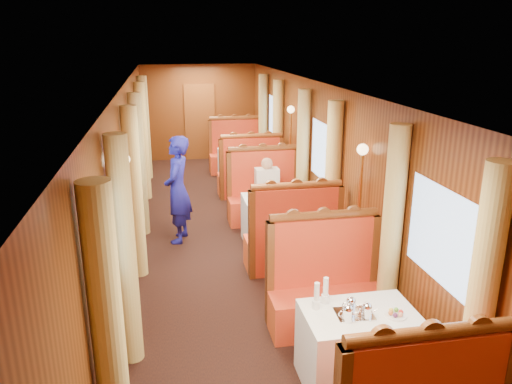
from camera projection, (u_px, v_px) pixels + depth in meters
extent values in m
cube|color=brown|center=(200.00, 122.00, 13.27)|extent=(0.80, 0.04, 2.00)
cube|color=white|center=(358.00, 348.00, 4.70)|extent=(1.05, 0.72, 0.75)
cylinder|color=brown|center=(432.00, 332.00, 3.33)|extent=(1.23, 0.10, 0.10)
cube|color=red|center=(326.00, 310.00, 5.63)|extent=(1.30, 0.55, 0.45)
cube|color=red|center=(322.00, 252.00, 5.65)|extent=(1.30, 0.12, 0.80)
cylinder|color=brown|center=(324.00, 215.00, 5.52)|extent=(1.23, 0.10, 0.10)
cube|color=white|center=(277.00, 220.00, 7.98)|extent=(1.05, 0.72, 0.75)
cube|color=red|center=(291.00, 252.00, 7.14)|extent=(1.30, 0.55, 0.45)
cube|color=red|center=(296.00, 217.00, 6.75)|extent=(1.30, 0.12, 0.80)
cylinder|color=brown|center=(297.00, 185.00, 6.62)|extent=(1.23, 0.10, 0.10)
cube|color=red|center=(265.00, 209.00, 8.92)|extent=(1.30, 0.55, 0.45)
cube|color=red|center=(263.00, 172.00, 8.93)|extent=(1.30, 0.12, 0.80)
cylinder|color=brown|center=(263.00, 148.00, 8.80)|extent=(1.23, 0.10, 0.10)
cube|color=white|center=(242.00, 166.00, 11.27)|extent=(1.05, 0.72, 0.75)
cube|color=red|center=(250.00, 184.00, 10.42)|extent=(1.30, 0.55, 0.45)
cube|color=red|center=(251.00, 158.00, 10.03)|extent=(1.30, 0.12, 0.80)
cylinder|color=brown|center=(251.00, 136.00, 9.90)|extent=(1.23, 0.10, 0.10)
cube|color=red|center=(236.00, 163.00, 12.20)|extent=(1.30, 0.55, 0.45)
cube|color=red|center=(235.00, 136.00, 12.22)|extent=(1.30, 0.12, 0.80)
cylinder|color=brown|center=(235.00, 118.00, 12.09)|extent=(1.23, 0.10, 0.10)
cube|color=silver|center=(354.00, 314.00, 4.55)|extent=(0.36, 0.28, 0.01)
cylinder|color=white|center=(396.00, 315.00, 4.53)|extent=(0.20, 0.20, 0.01)
cylinder|color=white|center=(316.00, 304.00, 4.65)|extent=(0.08, 0.08, 0.08)
cylinder|color=white|center=(317.00, 292.00, 4.61)|extent=(0.05, 0.05, 0.18)
cylinder|color=white|center=(325.00, 299.00, 4.75)|extent=(0.08, 0.08, 0.08)
cylinder|color=white|center=(326.00, 286.00, 4.71)|extent=(0.05, 0.05, 0.18)
cylinder|color=silver|center=(279.00, 194.00, 7.83)|extent=(0.06, 0.06, 0.14)
cylinder|color=silver|center=(241.00, 147.00, 11.12)|extent=(0.06, 0.06, 0.14)
cylinder|color=#D3BF6C|center=(110.00, 348.00, 3.36)|extent=(0.22, 0.22, 2.35)
cylinder|color=#D3BF6C|center=(125.00, 253.00, 4.82)|extent=(0.22, 0.22, 2.35)
cylinder|color=#D3BF6C|center=(480.00, 309.00, 3.84)|extent=(0.22, 0.22, 2.35)
cylinder|color=#D3BF6C|center=(392.00, 234.00, 5.30)|extent=(0.22, 0.22, 2.35)
cylinder|color=#D3BF6C|center=(134.00, 194.00, 6.64)|extent=(0.22, 0.22, 2.35)
cylinder|color=#D3BF6C|center=(139.00, 165.00, 8.11)|extent=(0.22, 0.22, 2.35)
cylinder|color=#D3BF6C|center=(332.00, 183.00, 7.12)|extent=(0.22, 0.22, 2.35)
cylinder|color=#D3BF6C|center=(303.00, 158.00, 8.59)|extent=(0.22, 0.22, 2.35)
cylinder|color=#D3BF6C|center=(143.00, 142.00, 9.93)|extent=(0.22, 0.22, 2.35)
cylinder|color=#D3BF6C|center=(145.00, 128.00, 11.39)|extent=(0.22, 0.22, 2.35)
cylinder|color=#D3BF6C|center=(278.00, 137.00, 10.41)|extent=(0.22, 0.22, 2.35)
cylinder|color=#D3BF6C|center=(263.00, 125.00, 11.87)|extent=(0.22, 0.22, 2.35)
cylinder|color=#BF8C3F|center=(130.00, 239.00, 5.80)|extent=(0.04, 0.04, 1.85)
sphere|color=#FFD18C|center=(124.00, 159.00, 5.52)|extent=(0.14, 0.14, 0.14)
cylinder|color=#BF8C3F|center=(358.00, 224.00, 6.29)|extent=(0.04, 0.04, 1.85)
sphere|color=#FFD18C|center=(363.00, 149.00, 6.00)|extent=(0.14, 0.14, 0.14)
cylinder|color=#BF8C3F|center=(141.00, 166.00, 9.09)|extent=(0.04, 0.04, 1.85)
sphere|color=#FFD18C|center=(137.00, 113.00, 8.80)|extent=(0.14, 0.14, 0.14)
cylinder|color=#BF8C3F|center=(290.00, 159.00, 9.57)|extent=(0.04, 0.04, 1.85)
sphere|color=#FFD18C|center=(291.00, 109.00, 9.29)|extent=(0.14, 0.14, 0.14)
imported|color=navy|center=(178.00, 190.00, 7.89)|extent=(0.55, 0.71, 1.72)
cube|color=beige|center=(267.00, 184.00, 8.60)|extent=(0.40, 0.24, 0.55)
sphere|color=tan|center=(267.00, 164.00, 8.50)|extent=(0.20, 0.20, 0.20)
cube|color=beige|center=(269.00, 199.00, 8.51)|extent=(0.36, 0.30, 0.14)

